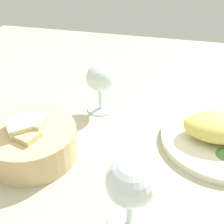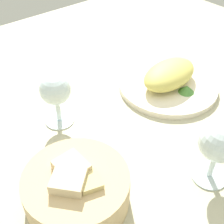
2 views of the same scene
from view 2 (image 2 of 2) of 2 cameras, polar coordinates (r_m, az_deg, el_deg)
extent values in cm
cube|color=#B2AD8F|center=(64.03, 7.64, -5.22)|extent=(140.00, 140.00, 2.00)
cylinder|color=white|center=(76.68, 10.44, 4.96)|extent=(24.17, 24.17, 1.40)
ellipsoid|color=#D3C65C|center=(74.85, 10.74, 7.00)|extent=(16.88, 11.19, 5.17)
cone|color=#488438|center=(73.62, 13.84, 4.23)|extent=(3.79, 3.79, 1.79)
cylinder|color=tan|center=(51.07, -6.63, -14.18)|extent=(17.25, 17.25, 6.10)
cube|color=beige|center=(48.37, -8.01, -13.79)|extent=(6.65, 6.70, 4.98)
cube|color=tan|center=(48.41, -4.11, -13.77)|extent=(4.30, 4.54, 3.71)
cube|color=beige|center=(50.07, -7.48, -11.35)|extent=(4.62, 5.10, 4.98)
cylinder|color=silver|center=(67.09, -9.81, -1.41)|extent=(6.26, 6.26, 0.60)
cylinder|color=silver|center=(65.40, -10.06, 0.29)|extent=(1.00, 1.00, 4.61)
sphere|color=silver|center=(62.04, -10.64, 4.18)|extent=(6.43, 6.43, 6.43)
cylinder|color=silver|center=(58.55, 17.76, -11.24)|extent=(6.37, 6.37, 0.60)
cylinder|color=silver|center=(56.51, 18.32, -9.50)|extent=(1.00, 1.00, 4.87)
sphere|color=silver|center=(52.27, 19.67, -5.24)|extent=(7.13, 7.13, 7.13)
camera|label=1|loc=(0.42, 68.88, 7.80)|focal=47.91mm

